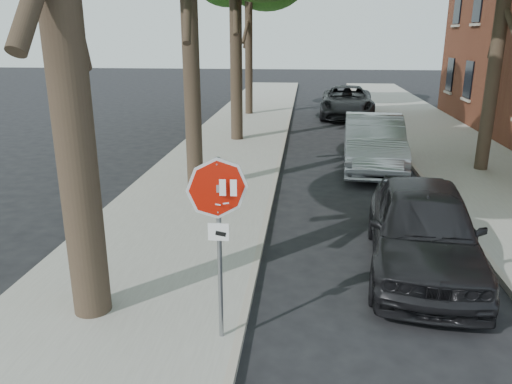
% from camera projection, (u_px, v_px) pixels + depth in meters
% --- Properties ---
extents(ground, '(120.00, 120.00, 0.00)m').
position_uv_depth(ground, '(271.00, 346.00, 7.04)').
color(ground, black).
rests_on(ground, ground).
extents(sidewalk_left, '(4.00, 55.00, 0.12)m').
position_uv_depth(sidewalk_left, '(227.00, 151.00, 18.65)').
color(sidewalk_left, gray).
rests_on(sidewalk_left, ground).
extents(sidewalk_right, '(4.00, 55.00, 0.12)m').
position_uv_depth(sidewalk_right, '(462.00, 156.00, 17.84)').
color(sidewalk_right, gray).
rests_on(sidewalk_right, ground).
extents(curb_left, '(0.12, 55.00, 0.13)m').
position_uv_depth(curb_left, '(282.00, 152.00, 18.45)').
color(curb_left, '#9E9384').
rests_on(curb_left, ground).
extents(curb_right, '(0.12, 55.00, 0.13)m').
position_uv_depth(curb_right, '(403.00, 155.00, 18.03)').
color(curb_right, '#9E9384').
rests_on(curb_right, ground).
extents(stop_sign, '(0.76, 0.34, 2.61)m').
position_uv_depth(stop_sign, '(218.00, 215.00, 6.50)').
color(stop_sign, gray).
rests_on(stop_sign, sidewalk_left).
extents(car_a, '(2.44, 4.96, 1.63)m').
position_uv_depth(car_a, '(423.00, 228.00, 9.15)').
color(car_a, black).
rests_on(car_a, ground).
extents(car_b, '(2.15, 5.32, 1.72)m').
position_uv_depth(car_b, '(373.00, 143.00, 16.17)').
color(car_b, '#9E9FA6').
rests_on(car_b, ground).
extents(car_d, '(3.03, 5.98, 1.62)m').
position_uv_depth(car_d, '(347.00, 102.00, 26.48)').
color(car_d, black).
rests_on(car_d, ground).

